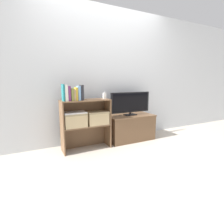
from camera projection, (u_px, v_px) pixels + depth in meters
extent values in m
plane|color=#BCB2A3|center=(116.00, 147.00, 2.97)|extent=(16.00, 16.00, 0.00)
cube|color=silver|center=(104.00, 76.00, 3.19)|extent=(10.00, 0.05, 2.40)
cube|color=brown|center=(130.00, 128.00, 3.32)|extent=(0.87, 0.45, 0.46)
cube|color=brown|center=(130.00, 116.00, 3.27)|extent=(0.89, 0.47, 0.02)
cube|color=black|center=(130.00, 115.00, 3.27)|extent=(0.22, 0.14, 0.02)
cylinder|color=black|center=(130.00, 113.00, 3.27)|extent=(0.04, 0.04, 0.04)
cube|color=black|center=(130.00, 102.00, 3.23)|extent=(0.81, 0.04, 0.37)
cube|color=black|center=(131.00, 102.00, 3.21)|extent=(0.74, 0.00, 0.33)
cube|color=brown|center=(63.00, 141.00, 2.69)|extent=(0.02, 0.28, 0.40)
cube|color=brown|center=(107.00, 134.00, 3.02)|extent=(0.02, 0.28, 0.40)
cube|color=brown|center=(84.00, 135.00, 2.97)|extent=(0.74, 0.02, 0.40)
cube|color=brown|center=(86.00, 126.00, 2.82)|extent=(0.74, 0.28, 0.02)
cube|color=brown|center=(62.00, 115.00, 2.61)|extent=(0.02, 0.28, 0.41)
cube|color=brown|center=(107.00, 111.00, 2.95)|extent=(0.02, 0.28, 0.41)
cube|color=brown|center=(83.00, 111.00, 2.90)|extent=(0.74, 0.02, 0.41)
cube|color=brown|center=(85.00, 100.00, 2.75)|extent=(0.74, 0.28, 0.02)
cube|color=#1E7075|center=(63.00, 93.00, 2.53)|extent=(0.02, 0.14, 0.25)
cube|color=silver|center=(66.00, 93.00, 2.55)|extent=(0.04, 0.15, 0.23)
cube|color=#6B2D66|center=(69.00, 93.00, 2.57)|extent=(0.04, 0.13, 0.22)
cube|color=olive|center=(72.00, 95.00, 2.59)|extent=(0.04, 0.15, 0.18)
cube|color=tan|center=(74.00, 95.00, 2.61)|extent=(0.03, 0.13, 0.17)
cube|color=gold|center=(76.00, 94.00, 2.62)|extent=(0.03, 0.12, 0.20)
cube|color=#709ECC|center=(79.00, 93.00, 2.64)|extent=(0.04, 0.13, 0.22)
cube|color=#232328|center=(81.00, 93.00, 2.66)|extent=(0.04, 0.14, 0.23)
cube|color=white|center=(104.00, 96.00, 2.88)|extent=(0.05, 0.04, 0.10)
cylinder|color=silver|center=(104.00, 92.00, 2.87)|extent=(0.01, 0.01, 0.03)
cube|color=tan|center=(75.00, 120.00, 2.70)|extent=(0.34, 0.24, 0.21)
cube|color=#917E5B|center=(75.00, 114.00, 2.69)|extent=(0.35, 0.25, 0.02)
cube|color=tan|center=(97.00, 118.00, 2.87)|extent=(0.34, 0.24, 0.21)
cube|color=#917E5B|center=(97.00, 112.00, 2.85)|extent=(0.35, 0.25, 0.02)
cube|color=white|center=(75.00, 113.00, 2.68)|extent=(0.34, 0.23, 0.02)
cylinder|color=#99999E|center=(75.00, 112.00, 2.68)|extent=(0.02, 0.02, 0.00)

